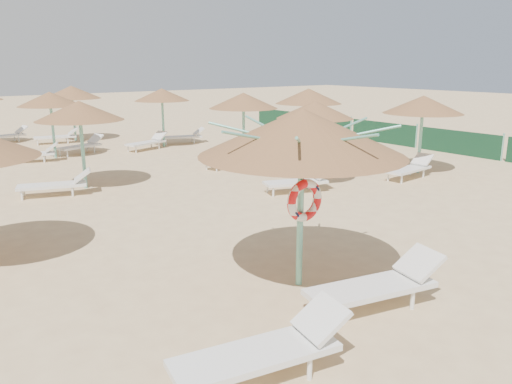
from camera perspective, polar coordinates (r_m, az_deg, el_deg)
ground at (r=8.71m, az=6.95°, el=-11.17°), size 120.00×120.00×0.00m
main_palapa at (r=8.18m, az=5.30°, el=6.73°), size 3.41×3.41×3.06m
lounger_main_a at (r=6.36m, az=1.22°, el=-17.52°), size 2.32×1.06×0.81m
lounger_main_b at (r=8.20m, az=13.84°, el=-10.19°), size 2.36×1.16×0.82m
palapa_field at (r=18.73m, az=-13.78°, el=9.62°), size 19.47×18.75×2.73m
windbreak_fence at (r=25.17m, az=14.39°, el=6.60°), size 0.08×19.84×1.10m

